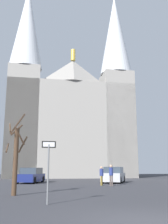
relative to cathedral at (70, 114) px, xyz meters
name	(u,v)px	position (x,y,z in m)	size (l,w,h in m)	color
ground_plane	(151,222)	(1.68, -34.95, -10.00)	(120.00, 120.00, 0.00)	#38383D
cathedral	(70,114)	(0.00, 0.00, 0.00)	(20.21, 13.34, 31.42)	gray
one_way_arrow_sign	(48,164)	(-1.31, -31.21, -8.43)	(0.57, 0.12, 2.51)	slate
bare_tree	(16,156)	(-3.31, -27.48, -7.96)	(1.19, 1.16, 4.49)	#473323
parked_car_near_silver	(114,175)	(4.20, -15.31, -9.28)	(3.07, 4.44, 1.54)	#B7B7BC
parked_car_far_navy	(31,176)	(-3.97, -15.09, -9.32)	(2.56, 4.51, 1.46)	navy
pedestrian_walking	(102,174)	(2.44, -19.45, -9.06)	(0.32, 0.32, 1.56)	olive
pedestrian_standing	(111,173)	(3.12, -20.25, -8.98)	(0.32, 0.32, 1.68)	#594C47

